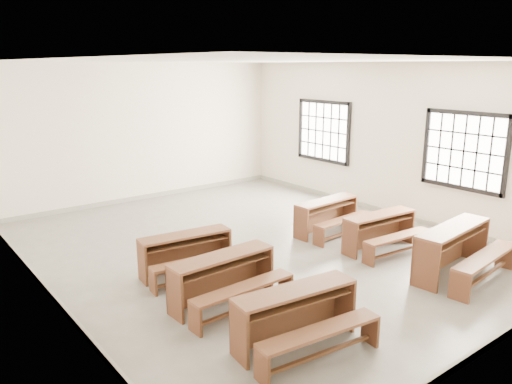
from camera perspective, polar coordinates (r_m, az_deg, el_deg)
room at (r=8.47m, az=0.48°, el=7.61°), size 8.50×8.50×3.20m
desk_set_0 at (r=5.84m, az=4.77°, el=-13.66°), size 1.59×0.95×0.68m
desk_set_1 at (r=6.76m, az=-3.64°, el=-9.56°), size 1.53×0.83×0.68m
desk_set_2 at (r=7.74m, az=-7.91°, el=-6.71°), size 1.49×0.90×0.64m
desk_set_3 at (r=8.21m, az=21.83°, el=-5.87°), size 1.77×1.05×0.76m
desk_set_4 at (r=8.92m, az=14.11°, el=-4.14°), size 1.48×0.85×0.64m
desk_set_5 at (r=9.62m, az=8.23°, el=-2.49°), size 1.47×0.83×0.64m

